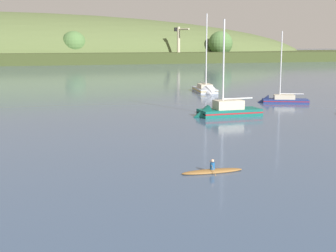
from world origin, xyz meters
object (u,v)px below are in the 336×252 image
at_px(sailboat_near_mooring, 279,102).
at_px(sailboat_outer_reach, 223,114).
at_px(dockside_crane, 179,47).
at_px(canoe_with_paddler, 212,171).
at_px(sailboat_far_left, 206,91).

relative_size(sailboat_near_mooring, sailboat_outer_reach, 0.91).
relative_size(dockside_crane, sailboat_near_mooring, 1.40).
relative_size(sailboat_outer_reach, canoe_with_paddler, 2.89).
relative_size(sailboat_far_left, canoe_with_paddler, 3.46).
xyz_separation_m(dockside_crane, sailboat_outer_reach, (-57.37, -155.11, -6.95)).
bearing_deg(sailboat_far_left, canoe_with_paddler, -12.08).
distance_m(sailboat_near_mooring, sailboat_far_left, 17.59).
bearing_deg(canoe_with_paddler, sailboat_far_left, -110.26).
distance_m(sailboat_near_mooring, sailboat_outer_reach, 16.50).
height_order(dockside_crane, sailboat_near_mooring, dockside_crane).
height_order(sailboat_near_mooring, sailboat_far_left, sailboat_far_left).
height_order(sailboat_near_mooring, canoe_with_paddler, sailboat_near_mooring).
height_order(dockside_crane, sailboat_far_left, dockside_crane).
relative_size(dockside_crane, sailboat_outer_reach, 1.27).
xyz_separation_m(sailboat_far_left, canoe_with_paddler, (-22.49, -48.51, -0.10)).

